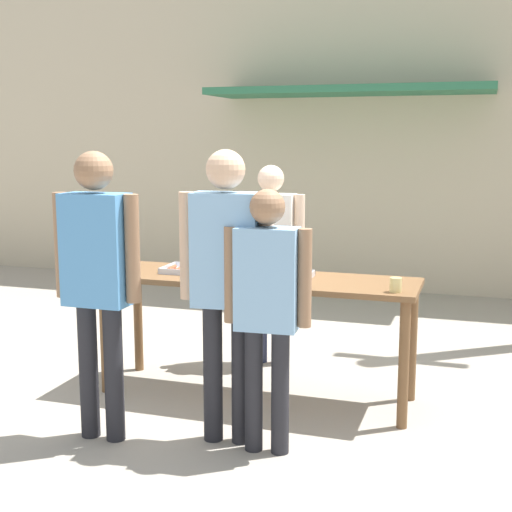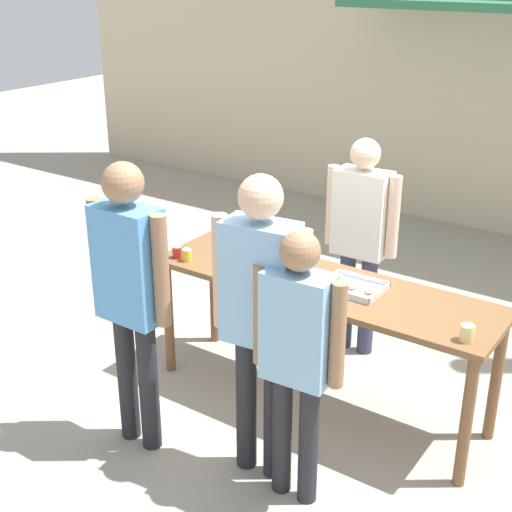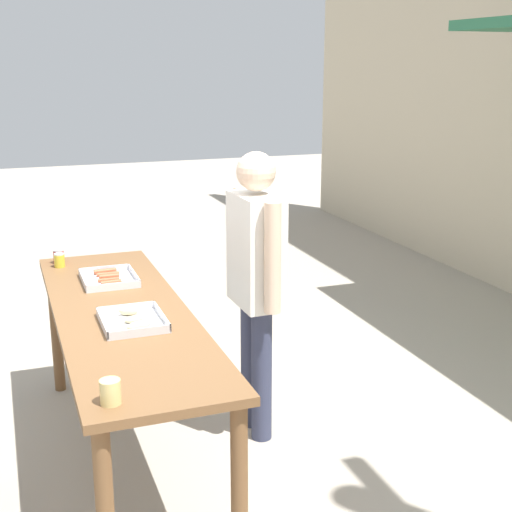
{
  "view_description": "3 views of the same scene",
  "coord_description": "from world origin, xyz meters",
  "views": [
    {
      "loc": [
        1.54,
        -4.77,
        1.89
      ],
      "look_at": [
        0.0,
        0.0,
        1.04
      ],
      "focal_mm": 50.0,
      "sensor_mm": 36.0,
      "label": 1
    },
    {
      "loc": [
        2.0,
        -3.64,
        2.81
      ],
      "look_at": [
        -0.53,
        0.02,
        0.94
      ],
      "focal_mm": 50.0,
      "sensor_mm": 36.0,
      "label": 2
    },
    {
      "loc": [
        3.47,
        -0.53,
        2.12
      ],
      "look_at": [
        -0.13,
        0.78,
        1.08
      ],
      "focal_mm": 50.0,
      "sensor_mm": 36.0,
      "label": 3
    }
  ],
  "objects": [
    {
      "name": "person_customer_holding_hotdog",
      "position": [
        -0.69,
        -1.0,
        1.09
      ],
      "size": [
        0.58,
        0.23,
        1.8
      ],
      "rotation": [
        0.0,
        0.0,
        3.14
      ],
      "color": "#232328",
      "rests_on": "ground"
    },
    {
      "name": "food_tray_buns",
      "position": [
        0.21,
        0.02,
        0.91
      ],
      "size": [
        0.37,
        0.3,
        0.06
      ],
      "color": "silver",
      "rests_on": "serving_table"
    },
    {
      "name": "person_customer_waiting_in_line",
      "position": [
        0.07,
        -0.81,
        1.1
      ],
      "size": [
        0.58,
        0.26,
        1.81
      ],
      "rotation": [
        0.0,
        0.0,
        3.25
      ],
      "color": "#232328",
      "rests_on": "ground"
    },
    {
      "name": "beer_cup",
      "position": [
        1.02,
        -0.21,
        0.94
      ],
      "size": [
        0.08,
        0.08,
        0.09
      ],
      "color": "#DBC67A",
      "rests_on": "serving_table"
    },
    {
      "name": "serving_table",
      "position": [
        0.0,
        0.0,
        0.78
      ],
      "size": [
        2.31,
        0.66,
        0.89
      ],
      "color": "brown",
      "rests_on": "ground"
    },
    {
      "name": "condiment_jar_mustard",
      "position": [
        -1.02,
        -0.22,
        0.94
      ],
      "size": [
        0.06,
        0.06,
        0.09
      ],
      "color": "#B22319",
      "rests_on": "serving_table"
    },
    {
      "name": "person_customer_with_cup",
      "position": [
        0.35,
        -0.87,
        0.96
      ],
      "size": [
        0.52,
        0.22,
        1.59
      ],
      "rotation": [
        0.0,
        0.0,
        3.2
      ],
      "color": "#232328",
      "rests_on": "ground"
    },
    {
      "name": "person_server_behind_table",
      "position": [
        -0.13,
        0.78,
        0.99
      ],
      "size": [
        0.57,
        0.22,
        1.66
      ],
      "rotation": [
        0.0,
        0.0,
        0.02
      ],
      "color": "#333851",
      "rests_on": "ground"
    },
    {
      "name": "ground_plane",
      "position": [
        0.0,
        0.0,
        0.0
      ],
      "size": [
        24.0,
        24.0,
        0.0
      ],
      "primitive_type": "plane",
      "color": "#A39989"
    },
    {
      "name": "food_tray_sausages",
      "position": [
        -0.53,
        0.02,
        0.91
      ],
      "size": [
        0.37,
        0.3,
        0.04
      ],
      "color": "silver",
      "rests_on": "serving_table"
    },
    {
      "name": "condiment_jar_ketchup",
      "position": [
        -0.93,
        -0.22,
        0.94
      ],
      "size": [
        0.06,
        0.06,
        0.09
      ],
      "color": "gold",
      "rests_on": "serving_table"
    }
  ]
}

